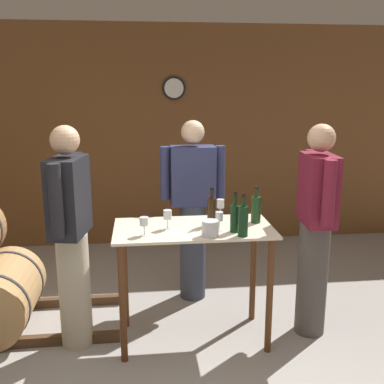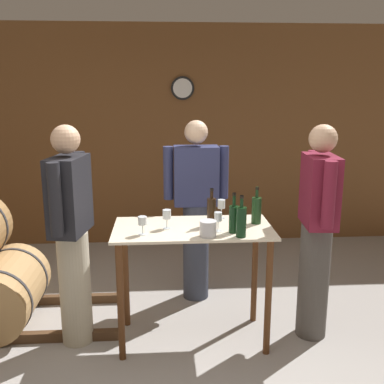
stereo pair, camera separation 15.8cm
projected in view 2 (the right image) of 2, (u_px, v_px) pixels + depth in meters
back_wall at (163, 137)px, 5.57m from camera, size 8.40×0.08×2.70m
tasting_table at (193, 251)px, 3.43m from camera, size 1.20×0.61×0.93m
wine_bottle_far_left at (211, 211)px, 3.41m from camera, size 0.07×0.07×0.29m
wine_bottle_left at (234, 218)px, 3.25m from camera, size 0.07×0.07×0.30m
wine_bottle_center at (241, 221)px, 3.15m from camera, size 0.07×0.07×0.30m
wine_bottle_right at (256, 210)px, 3.46m from camera, size 0.08×0.08×0.29m
wine_glass_near_left at (142, 221)px, 3.20m from camera, size 0.06×0.06×0.13m
wine_glass_near_center at (167, 215)px, 3.34m from camera, size 0.06×0.06×0.14m
wine_glass_near_right at (218, 218)px, 3.27m from camera, size 0.06×0.06×0.15m
wine_glass_far_side at (221, 205)px, 3.59m from camera, size 0.06×0.06×0.15m
ice_bucket at (208, 229)px, 3.17m from camera, size 0.12×0.12×0.12m
person_host at (196, 207)px, 4.12m from camera, size 0.59×0.24×1.68m
person_visitor_with_scarf at (317, 229)px, 3.46m from camera, size 0.25×0.59×1.70m
person_visitor_bearded at (72, 232)px, 3.37m from camera, size 0.29×0.58×1.71m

